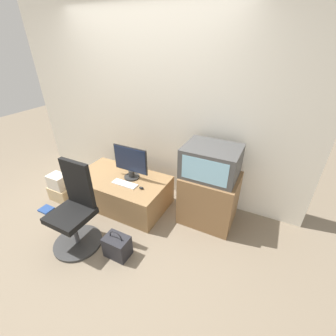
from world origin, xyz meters
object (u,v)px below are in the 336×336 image
Objects in this scene: crt_tv at (211,161)px; office_chair at (75,214)px; mouse at (141,188)px; cardboard_box_lower at (62,193)px; main_monitor at (131,163)px; keyboard at (125,184)px; book at (46,209)px; handbag at (117,246)px.

office_chair is at bearing -138.43° from crt_tv.
mouse is at bearing 60.22° from office_chair.
crt_tv is 1.89× the size of cardboard_box_lower.
office_chair is (-1.19, -1.05, -0.45)m from crt_tv.
office_chair is (-0.41, -0.72, -0.03)m from mouse.
main_monitor is 0.51× the size of office_chair.
book is (-1.01, -0.54, -0.42)m from keyboard.
mouse is 0.19× the size of cardboard_box_lower.
book is at bearing 174.10° from handbag.
book is at bearing -156.70° from mouse.
office_chair reaches higher than keyboard.
handbag is at bearing 3.39° from office_chair.
main_monitor reaches higher than keyboard.
crt_tv is at bearing 56.78° from handbag.
crt_tv reaches higher than main_monitor.
mouse is 0.76m from handbag.
mouse is 1.44m from book.
office_chair is 0.96m from book.
mouse reaches higher than handbag.
keyboard is 0.56× the size of crt_tv.
keyboard is 0.35× the size of office_chair.
main_monitor is 0.39m from mouse.
cardboard_box_lower is (-1.00, -0.43, -0.55)m from main_monitor.
main_monitor is 7.79× the size of mouse.
keyboard is 1.17m from crt_tv.
keyboard reaches higher than handbag.
handbag is (0.11, -0.69, -0.31)m from mouse.
crt_tv is (1.03, 0.34, 0.42)m from keyboard.
keyboard is at bearing -87.57° from main_monitor.
handbag reaches higher than cardboard_box_lower.
office_chair is 3.00× the size of cardboard_box_lower.
handbag is 1.39m from book.
main_monitor reaches higher than cardboard_box_lower.
book is at bearing -151.96° from keyboard.
main_monitor is 1.08m from handbag.
mouse is 0.19× the size of handbag.
keyboard reaches higher than cardboard_box_lower.
office_chair is at bearing -11.41° from book.
book is at bearing 168.59° from office_chair.
crt_tv is 1.83× the size of handbag.
cardboard_box_lower is at bearing -168.51° from mouse.
crt_tv is at bearing 23.35° from mouse.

